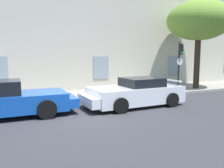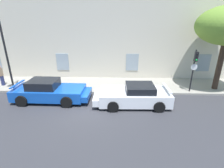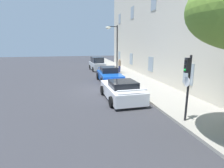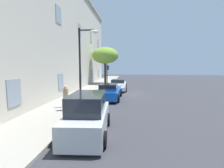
% 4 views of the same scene
% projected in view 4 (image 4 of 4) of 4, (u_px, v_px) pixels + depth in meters
% --- Properties ---
extents(ground_plane, '(80.00, 80.00, 0.00)m').
position_uv_depth(ground_plane, '(122.00, 94.00, 17.99)').
color(ground_plane, '#333338').
extents(sidewalk, '(60.00, 3.40, 0.14)m').
position_uv_depth(sidewalk, '(87.00, 93.00, 18.39)').
color(sidewalk, gray).
rests_on(sidewalk, ground).
extents(building_facade, '(39.08, 4.00, 13.13)m').
position_uv_depth(building_facade, '(55.00, 34.00, 18.04)').
color(building_facade, beige).
rests_on(building_facade, ground).
extents(sportscar_red_lead, '(5.09, 2.23, 1.44)m').
position_uv_depth(sportscar_red_lead, '(110.00, 92.00, 15.48)').
color(sportscar_red_lead, '#144CB2').
rests_on(sportscar_red_lead, ground).
extents(sportscar_yellow_flank, '(4.84, 2.35, 1.33)m').
position_uv_depth(sportscar_yellow_flank, '(118.00, 86.00, 20.72)').
color(sportscar_yellow_flank, white).
rests_on(sportscar_yellow_flank, ground).
extents(hatchback_parked, '(4.06, 2.04, 1.85)m').
position_uv_depth(hatchback_parked, '(88.00, 116.00, 7.33)').
color(hatchback_parked, '#B2B7BC').
rests_on(hatchback_parked, ground).
extents(tree_near_kerb, '(4.32, 4.32, 5.98)m').
position_uv_depth(tree_near_kerb, '(105.00, 56.00, 27.08)').
color(tree_near_kerb, '#38281E').
rests_on(tree_near_kerb, sidewalk).
extents(traffic_light, '(0.44, 0.36, 3.09)m').
position_uv_depth(traffic_light, '(108.00, 71.00, 25.15)').
color(traffic_light, black).
rests_on(traffic_light, sidewalk).
extents(street_lamp, '(0.44, 1.42, 5.56)m').
position_uv_depth(street_lamp, '(86.00, 53.00, 11.61)').
color(street_lamp, black).
rests_on(street_lamp, sidewalk).
extents(pedestrian_admiring, '(0.44, 0.44, 1.66)m').
position_uv_depth(pedestrian_admiring, '(66.00, 98.00, 10.83)').
color(pedestrian_admiring, navy).
rests_on(pedestrian_admiring, sidewalk).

